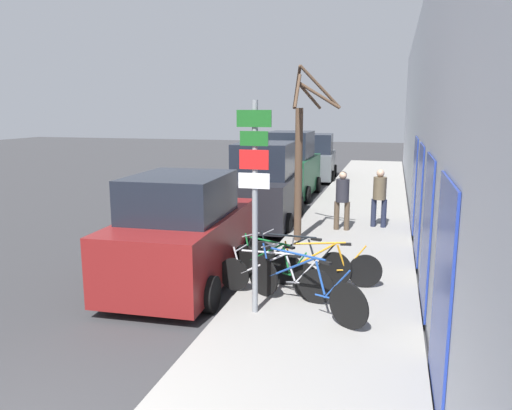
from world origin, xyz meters
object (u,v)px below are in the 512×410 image
object	(u,v)px
parked_car_2	(290,168)
pedestrian_near	(380,194)
signpost	(255,195)
parked_car_0	(183,234)
bicycle_2	(274,267)
street_tree	(301,157)
bicycle_3	(325,267)
pedestrian_far	(342,196)
parked_car_3	(316,159)
bicycle_4	(297,260)
bicycle_1	(274,277)
parked_car_1	(265,188)
bicycle_0	(302,286)

from	to	relation	value
parked_car_2	pedestrian_near	world-z (taller)	parked_car_2
signpost	parked_car_0	size ratio (longest dim) A/B	0.80
bicycle_2	street_tree	bearing A→B (deg)	35.22
bicycle_3	pedestrian_far	size ratio (longest dim) A/B	1.29
parked_car_2	street_tree	bearing A→B (deg)	-76.52
bicycle_3	parked_car_3	distance (m)	15.68
signpost	bicycle_4	xyz separation A→B (m)	(0.35, 1.81, -1.58)
bicycle_3	pedestrian_far	distance (m)	4.65
pedestrian_far	street_tree	world-z (taller)	street_tree
parked_car_0	signpost	bearing A→B (deg)	-38.84
bicycle_2	pedestrian_far	xyz separation A→B (m)	(0.76, 4.90, 0.55)
bicycle_1	parked_car_3	bearing A→B (deg)	14.67
parked_car_2	bicycle_3	bearing A→B (deg)	-74.96
parked_car_1	street_tree	size ratio (longest dim) A/B	1.03
bicycle_4	pedestrian_far	xyz separation A→B (m)	(0.43, 4.33, 0.56)
bicycle_1	bicycle_3	distance (m)	1.11
bicycle_3	street_tree	size ratio (longest dim) A/B	0.48
pedestrian_near	pedestrian_far	bearing A→B (deg)	-141.75
bicycle_2	bicycle_4	bearing A→B (deg)	2.58
pedestrian_near	bicycle_2	bearing A→B (deg)	-102.03
parked_car_0	bicycle_0	bearing A→B (deg)	-25.42
bicycle_0	bicycle_3	bearing A→B (deg)	22.85
parked_car_0	pedestrian_far	xyz separation A→B (m)	(2.62, 4.78, 0.08)
bicycle_4	bicycle_3	bearing A→B (deg)	-102.46
bicycle_4	pedestrian_far	size ratio (longest dim) A/B	1.34
bicycle_0	bicycle_3	xyz separation A→B (m)	(0.20, 1.26, -0.05)
bicycle_0	bicycle_3	distance (m)	1.28
bicycle_2	bicycle_4	xyz separation A→B (m)	(0.33, 0.57, -0.00)
bicycle_1	pedestrian_far	xyz separation A→B (m)	(0.64, 5.39, 0.57)
parked_car_0	parked_car_1	xyz separation A→B (m)	(0.26, 5.51, 0.10)
signpost	pedestrian_near	world-z (taller)	signpost
parked_car_2	pedestrian_near	xyz separation A→B (m)	(3.59, -5.05, -0.06)
bicycle_1	parked_car_0	world-z (taller)	parked_car_0
parked_car_1	parked_car_3	distance (m)	10.12
bicycle_4	parked_car_0	distance (m)	2.29
bicycle_4	bicycle_2	bearing A→B (deg)	163.46
bicycle_2	parked_car_1	world-z (taller)	parked_car_1
bicycle_2	bicycle_3	bearing A→B (deg)	-39.91
bicycle_1	bicycle_2	distance (m)	0.50
bicycle_3	parked_car_3	bearing A→B (deg)	-0.42
bicycle_3	street_tree	distance (m)	3.85
pedestrian_far	bicycle_2	bearing A→B (deg)	80.17
pedestrian_far	bicycle_1	bearing A→B (deg)	82.15
bicycle_3	parked_car_2	size ratio (longest dim) A/B	0.51
parked_car_1	street_tree	distance (m)	2.79
signpost	parked_car_1	bearing A→B (deg)	102.99
bicycle_1	street_tree	distance (m)	4.41
bicycle_1	parked_car_2	world-z (taller)	parked_car_2
bicycle_1	parked_car_1	size ratio (longest dim) A/B	0.49
parked_car_2	parked_car_3	bearing A→B (deg)	87.34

